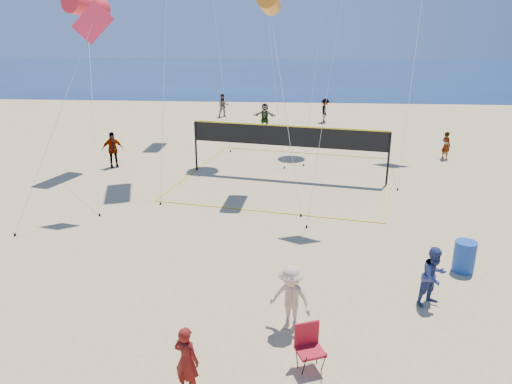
# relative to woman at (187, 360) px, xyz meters

# --- Properties ---
(ground) EXTENTS (120.00, 120.00, 0.00)m
(ground) POSITION_rel_woman_xyz_m (0.19, 1.15, -0.81)
(ground) COLOR tan
(ground) RESTS_ON ground
(ocean) EXTENTS (140.00, 50.00, 0.03)m
(ocean) POSITION_rel_woman_xyz_m (0.19, 63.15, -0.79)
(ocean) COLOR navy
(ocean) RESTS_ON ground
(woman) EXTENTS (0.69, 0.58, 1.61)m
(woman) POSITION_rel_woman_xyz_m (0.00, 0.00, 0.00)
(woman) COLOR #65120D
(woman) RESTS_ON ground
(bystander_a) EXTENTS (1.05, 0.99, 1.72)m
(bystander_a) POSITION_rel_woman_xyz_m (6.07, 3.92, 0.05)
(bystander_a) COLOR navy
(bystander_a) RESTS_ON ground
(bystander_b) EXTENTS (1.32, 1.11, 1.77)m
(bystander_b) POSITION_rel_woman_xyz_m (2.16, 2.46, 0.08)
(bystander_b) COLOR #CEA989
(bystander_b) RESTS_ON ground
(far_person_0) EXTENTS (1.20, 0.89, 1.89)m
(far_person_0) POSITION_rel_woman_xyz_m (-7.32, 16.44, 0.14)
(far_person_0) COLOR gray
(far_person_0) RESTS_ON ground
(far_person_1) EXTENTS (1.71, 0.71, 1.80)m
(far_person_1) POSITION_rel_woman_xyz_m (0.18, 26.59, 0.09)
(far_person_1) COLOR gray
(far_person_1) RESTS_ON ground
(far_person_2) EXTENTS (0.61, 0.68, 1.55)m
(far_person_2) POSITION_rel_woman_xyz_m (10.75, 19.30, -0.03)
(far_person_2) COLOR gray
(far_person_2) RESTS_ON ground
(far_person_3) EXTENTS (1.04, 0.91, 1.81)m
(far_person_3) POSITION_rel_woman_xyz_m (-3.33, 30.79, 0.10)
(far_person_3) COLOR gray
(far_person_3) RESTS_ON ground
(far_person_4) EXTENTS (0.67, 1.15, 1.78)m
(far_person_4) POSITION_rel_woman_xyz_m (4.60, 29.18, 0.08)
(far_person_4) COLOR gray
(far_person_4) RESTS_ON ground
(camp_chair) EXTENTS (0.74, 0.86, 1.21)m
(camp_chair) POSITION_rel_woman_xyz_m (2.58, 1.01, -0.19)
(camp_chair) COLOR #A7131F
(camp_chair) RESTS_ON ground
(trash_barrel) EXTENTS (0.88, 0.88, 1.00)m
(trash_barrel) POSITION_rel_woman_xyz_m (7.58, 5.94, -0.31)
(trash_barrel) COLOR #173F97
(trash_barrel) RESTS_ON ground
(volleyball_net) EXTENTS (11.46, 11.34, 2.63)m
(volleyball_net) POSITION_rel_woman_xyz_m (1.93, 15.25, 1.01)
(volleyball_net) COLOR black
(volleyball_net) RESTS_ON ground
(kite_0) EXTENTS (3.36, 8.48, 8.75)m
(kite_0) POSITION_rel_woman_xyz_m (-8.00, 16.68, 7.26)
(kite_0) COLOR red
(kite_0) RESTS_ON ground
(kite_2) EXTENTS (2.08, 5.06, 8.76)m
(kite_2) POSITION_rel_woman_xyz_m (1.01, 14.06, 7.37)
(kite_2) COLOR orange
(kite_2) RESTS_ON ground
(kite_3) EXTENTS (3.26, 3.64, 8.17)m
(kite_3) POSITION_rel_woman_xyz_m (-5.64, 10.72, 6.18)
(kite_3) COLOR #F12850
(kite_3) RESTS_ON ground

